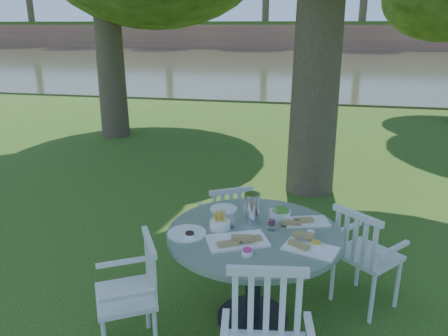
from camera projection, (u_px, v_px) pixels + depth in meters
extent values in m
plane|color=#1B3B0C|center=(220.00, 251.00, 4.57)|extent=(140.00, 140.00, 0.00)
cylinder|color=black|center=(252.00, 317.00, 3.50)|extent=(0.56, 0.56, 0.04)
cylinder|color=black|center=(253.00, 277.00, 3.39)|extent=(0.12, 0.12, 0.70)
cylinder|color=slate|center=(254.00, 234.00, 3.27)|extent=(1.31, 1.31, 0.04)
cylinder|color=silver|center=(397.00, 284.00, 3.61)|extent=(0.04, 0.04, 0.44)
cylinder|color=silver|center=(358.00, 264.00, 3.90)|extent=(0.04, 0.04, 0.44)
cylinder|color=silver|center=(372.00, 299.00, 3.40)|extent=(0.04, 0.04, 0.44)
cylinder|color=silver|center=(333.00, 277.00, 3.70)|extent=(0.04, 0.04, 0.44)
cube|color=silver|center=(368.00, 255.00, 3.58)|extent=(0.61, 0.60, 0.04)
cube|color=silver|center=(355.00, 239.00, 3.40)|extent=(0.36, 0.32, 0.45)
cylinder|color=silver|center=(237.00, 231.00, 4.55)|extent=(0.03, 0.03, 0.41)
cylinder|color=silver|center=(203.00, 236.00, 4.44)|extent=(0.03, 0.03, 0.41)
cylinder|color=silver|center=(248.00, 246.00, 4.26)|extent=(0.03, 0.03, 0.41)
cylinder|color=silver|center=(212.00, 251.00, 4.15)|extent=(0.03, 0.03, 0.41)
cube|color=silver|center=(225.00, 221.00, 4.28)|extent=(0.55, 0.54, 0.04)
cube|color=silver|center=(231.00, 210.00, 4.06)|extent=(0.38, 0.24, 0.42)
cylinder|color=silver|center=(102.00, 313.00, 3.25)|extent=(0.03, 0.03, 0.42)
cylinder|color=silver|center=(147.00, 304.00, 3.35)|extent=(0.03, 0.03, 0.42)
cylinder|color=silver|center=(156.00, 336.00, 3.01)|extent=(0.03, 0.03, 0.42)
cube|color=silver|center=(125.00, 296.00, 3.06)|extent=(0.56, 0.57, 0.04)
cube|color=silver|center=(151.00, 267.00, 3.05)|extent=(0.25, 0.39, 0.43)
cube|color=silver|center=(267.00, 304.00, 2.56)|extent=(0.47, 0.11, 0.47)
cube|color=white|center=(237.00, 241.00, 3.11)|extent=(0.49, 0.41, 0.02)
cube|color=white|center=(310.00, 248.00, 3.00)|extent=(0.41, 0.31, 0.01)
cube|color=white|center=(306.00, 222.00, 3.41)|extent=(0.38, 0.28, 0.01)
cylinder|color=white|center=(187.00, 233.00, 3.22)|extent=(0.29, 0.29, 0.01)
cylinder|color=white|center=(224.00, 209.00, 3.65)|extent=(0.23, 0.23, 0.01)
cylinder|color=white|center=(220.00, 225.00, 3.30)|extent=(0.16, 0.16, 0.06)
cylinder|color=white|center=(281.00, 214.00, 3.50)|extent=(0.16, 0.16, 0.05)
cylinder|color=silver|center=(252.00, 209.00, 3.36)|extent=(0.12, 0.12, 0.25)
cylinder|color=white|center=(272.00, 219.00, 3.26)|extent=(0.06, 0.06, 0.17)
cylinder|color=white|center=(248.00, 217.00, 3.39)|extent=(0.06, 0.06, 0.11)
cylinder|color=white|center=(230.00, 220.00, 3.32)|extent=(0.07, 0.07, 0.12)
cylinder|color=white|center=(247.00, 253.00, 2.93)|extent=(0.08, 0.08, 0.03)
cylinder|color=white|center=(316.00, 245.00, 3.02)|extent=(0.08, 0.08, 0.03)
cylinder|color=white|center=(311.00, 234.00, 3.20)|extent=(0.06, 0.06, 0.03)
cylinder|color=white|center=(190.00, 236.00, 3.16)|extent=(0.07, 0.07, 0.03)
cube|color=#363922|center=(303.00, 64.00, 25.94)|extent=(100.00, 28.00, 0.12)
cube|color=brown|center=(310.00, 37.00, 39.99)|extent=(100.00, 3.00, 2.20)
cube|color=#1B3B0C|center=(313.00, 23.00, 46.56)|extent=(100.00, 18.00, 0.30)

